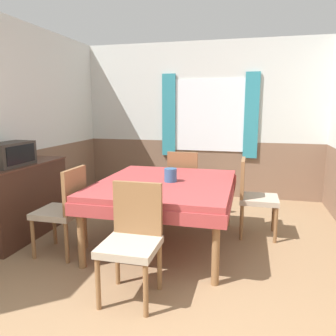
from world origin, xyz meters
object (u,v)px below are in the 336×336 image
object	(u,v)px
vase	(170,175)
dining_table	(166,190)
tv	(10,154)
chair_head_window	(184,180)
chair_left_near	(64,208)
sideboard	(22,200)
chair_head_near	(133,236)
chair_right_far	(253,194)

from	to	relation	value
vase	dining_table	bearing A→B (deg)	178.36
tv	chair_head_window	bearing A→B (deg)	39.30
dining_table	chair_left_near	xyz separation A→B (m)	(-0.95, -0.51, -0.12)
chair_head_window	sideboard	world-z (taller)	chair_head_window
dining_table	chair_head_window	size ratio (longest dim) A/B	1.82
chair_head_near	sideboard	bearing A→B (deg)	-27.14
dining_table	chair_right_far	world-z (taller)	chair_right_far
chair_left_near	sideboard	bearing A→B (deg)	66.90
dining_table	sideboard	bearing A→B (deg)	-173.92
vase	sideboard	bearing A→B (deg)	-174.16
chair_head_near	sideboard	world-z (taller)	chair_head_near
dining_table	chair_left_near	bearing A→B (deg)	-151.85
chair_head_near	sideboard	distance (m)	1.93
chair_right_far	chair_left_near	bearing A→B (deg)	-61.85
chair_right_far	vase	size ratio (longest dim) A/B	6.31
dining_table	tv	world-z (taller)	tv
chair_right_far	chair_head_window	xyz separation A→B (m)	(-0.95, 0.55, 0.00)
chair_left_near	dining_table	bearing A→B (deg)	-61.85
chair_right_far	chair_head_near	xyz separation A→B (m)	(-0.95, -1.57, 0.00)
chair_head_near	chair_head_window	size ratio (longest dim) A/B	1.00
chair_head_near	vase	size ratio (longest dim) A/B	6.31
chair_left_near	vase	size ratio (longest dim) A/B	6.31
dining_table	vase	world-z (taller)	vase
dining_table	vase	bearing A→B (deg)	-1.64
chair_head_window	sideboard	bearing A→B (deg)	-144.04
dining_table	chair_head_near	distance (m)	1.07
dining_table	chair_left_near	distance (m)	1.08
dining_table	chair_head_near	bearing A→B (deg)	-90.00
sideboard	vase	world-z (taller)	sideboard
dining_table	sideboard	xyz separation A→B (m)	(-1.71, -0.18, -0.18)
chair_right_far	sideboard	xyz separation A→B (m)	(-2.67, -0.69, -0.06)
chair_left_near	chair_head_near	xyz separation A→B (m)	(0.95, -0.55, 0.00)
sideboard	chair_right_far	bearing A→B (deg)	14.54
chair_right_far	sideboard	size ratio (longest dim) A/B	0.74
tv	chair_left_near	bearing A→B (deg)	-13.43
tv	vase	size ratio (longest dim) A/B	3.76
chair_head_window	sideboard	distance (m)	2.12
chair_right_far	vase	world-z (taller)	chair_right_far
chair_left_near	vase	xyz separation A→B (m)	(1.01, 0.51, 0.29)
dining_table	chair_head_window	xyz separation A→B (m)	(-0.00, 1.06, -0.12)
dining_table	chair_left_near	world-z (taller)	chair_left_near
sideboard	dining_table	bearing A→B (deg)	6.08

